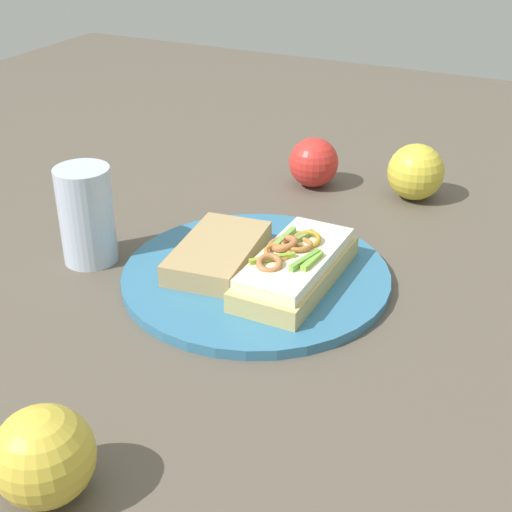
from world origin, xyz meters
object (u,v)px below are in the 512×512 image
(apple_0, at_px, (314,162))
(apple_2, at_px, (416,172))
(plate, at_px, (256,276))
(sandwich, at_px, (295,266))
(apple_1, at_px, (45,457))
(drinking_glass, at_px, (87,215))
(bread_slice_side, at_px, (218,252))

(apple_0, height_order, apple_2, apple_2)
(plate, xyz_separation_m, sandwich, (0.00, 0.05, 0.02))
(sandwich, height_order, apple_1, apple_1)
(apple_2, bearing_deg, plate, -18.02)
(plate, height_order, apple_0, apple_0)
(apple_1, distance_m, drinking_glass, 0.37)
(plate, height_order, drinking_glass, drinking_glass)
(drinking_glass, bearing_deg, apple_1, 32.84)
(apple_1, bearing_deg, bread_slice_side, -171.96)
(sandwich, xyz_separation_m, apple_1, (0.35, -0.05, 0.01))
(bread_slice_side, xyz_separation_m, drinking_glass, (0.04, -0.15, 0.03))
(sandwich, xyz_separation_m, apple_2, (-0.30, 0.05, 0.01))
(drinking_glass, bearing_deg, sandwich, 99.60)
(bread_slice_side, bearing_deg, apple_2, 146.82)
(plate, relative_size, apple_0, 4.22)
(bread_slice_side, height_order, apple_2, apple_2)
(apple_0, relative_size, apple_2, 0.91)
(bread_slice_side, distance_m, apple_0, 0.28)
(plate, relative_size, sandwich, 1.67)
(apple_2, distance_m, drinking_glass, 0.46)
(plate, relative_size, apple_1, 3.95)
(sandwich, height_order, apple_2, apple_2)
(plate, height_order, bread_slice_side, bread_slice_side)
(plate, bearing_deg, drinking_glass, -78.06)
(apple_2, bearing_deg, drinking_glass, -40.76)
(apple_1, height_order, drinking_glass, drinking_glass)
(drinking_glass, bearing_deg, bread_slice_side, 105.80)
(sandwich, relative_size, drinking_glass, 1.56)
(bread_slice_side, distance_m, drinking_glass, 0.16)
(apple_1, distance_m, apple_2, 0.66)
(sandwich, bearing_deg, apple_0, -161.12)
(plate, distance_m, bread_slice_side, 0.05)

